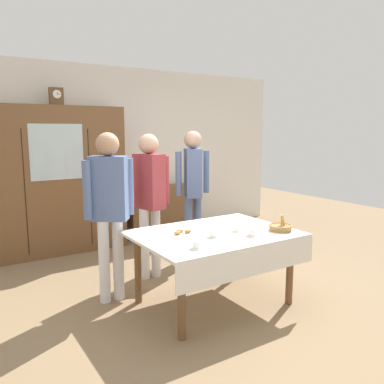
% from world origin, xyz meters
% --- Properties ---
extents(ground_plane, '(12.00, 12.00, 0.00)m').
position_xyz_m(ground_plane, '(0.00, 0.00, 0.00)').
color(ground_plane, '#846B4C').
rests_on(ground_plane, ground).
extents(back_wall, '(6.40, 0.10, 2.70)m').
position_xyz_m(back_wall, '(0.00, 2.65, 1.35)').
color(back_wall, silver).
rests_on(back_wall, ground).
extents(dining_table, '(1.54, 1.13, 0.74)m').
position_xyz_m(dining_table, '(0.00, -0.24, 0.64)').
color(dining_table, brown).
rests_on(dining_table, ground).
extents(wall_cabinet, '(1.95, 0.46, 2.06)m').
position_xyz_m(wall_cabinet, '(-0.90, 2.35, 1.03)').
color(wall_cabinet, brown).
rests_on(wall_cabinet, ground).
extents(mantel_clock, '(0.18, 0.11, 0.24)m').
position_xyz_m(mantel_clock, '(-0.81, 2.35, 2.19)').
color(mantel_clock, brown).
rests_on(mantel_clock, wall_cabinet).
extents(bookshelf_low, '(1.18, 0.35, 0.82)m').
position_xyz_m(bookshelf_low, '(0.81, 2.41, 0.41)').
color(bookshelf_low, brown).
rests_on(bookshelf_low, ground).
extents(book_stack, '(0.16, 0.18, 0.06)m').
position_xyz_m(book_stack, '(0.81, 2.41, 0.85)').
color(book_stack, '#99332D').
rests_on(book_stack, bookshelf_low).
extents(tea_cup_mid_left, '(0.13, 0.13, 0.06)m').
position_xyz_m(tea_cup_mid_left, '(0.23, -0.50, 0.76)').
color(tea_cup_mid_left, white).
rests_on(tea_cup_mid_left, dining_table).
extents(tea_cup_near_right, '(0.13, 0.13, 0.06)m').
position_xyz_m(tea_cup_near_right, '(0.22, -0.29, 0.76)').
color(tea_cup_near_right, white).
rests_on(tea_cup_near_right, dining_table).
extents(tea_cup_near_left, '(0.13, 0.13, 0.06)m').
position_xyz_m(tea_cup_near_left, '(-0.44, -0.55, 0.76)').
color(tea_cup_near_left, white).
rests_on(tea_cup_near_left, dining_table).
extents(tea_cup_mid_right, '(0.13, 0.13, 0.06)m').
position_xyz_m(tea_cup_mid_right, '(-0.11, -0.35, 0.76)').
color(tea_cup_mid_right, silver).
rests_on(tea_cup_mid_right, dining_table).
extents(bread_basket, '(0.24, 0.24, 0.16)m').
position_xyz_m(bread_basket, '(0.60, -0.50, 0.77)').
color(bread_basket, '#9E7542').
rests_on(bread_basket, dining_table).
extents(pastry_plate, '(0.28, 0.28, 0.05)m').
position_xyz_m(pastry_plate, '(-0.31, -0.12, 0.75)').
color(pastry_plate, white).
rests_on(pastry_plate, dining_table).
extents(spoon_mid_right, '(0.12, 0.02, 0.01)m').
position_xyz_m(spoon_mid_right, '(-0.52, -0.17, 0.74)').
color(spoon_mid_right, silver).
rests_on(spoon_mid_right, dining_table).
extents(spoon_back_edge, '(0.12, 0.02, 0.01)m').
position_xyz_m(spoon_back_edge, '(0.17, 0.09, 0.74)').
color(spoon_back_edge, silver).
rests_on(spoon_back_edge, dining_table).
extents(spoon_mid_left, '(0.12, 0.02, 0.01)m').
position_xyz_m(spoon_mid_left, '(-0.52, 0.12, 0.74)').
color(spoon_mid_left, silver).
rests_on(spoon_mid_left, dining_table).
extents(person_near_right_end, '(0.52, 0.41, 1.72)m').
position_xyz_m(person_near_right_end, '(0.60, 1.12, 1.06)').
color(person_near_right_end, slate).
rests_on(person_near_right_end, ground).
extents(person_beside_shelf, '(0.52, 0.40, 1.69)m').
position_xyz_m(person_beside_shelf, '(-0.22, 0.77, 1.04)').
color(person_beside_shelf, silver).
rests_on(person_beside_shelf, ground).
extents(person_by_cabinet, '(0.52, 0.37, 1.71)m').
position_xyz_m(person_by_cabinet, '(-0.83, 0.42, 1.05)').
color(person_by_cabinet, silver).
rests_on(person_by_cabinet, ground).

